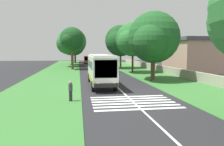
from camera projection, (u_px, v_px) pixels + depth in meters
name	position (u px, v px, depth m)	size (l,w,h in m)	color
ground	(129.00, 98.00, 19.90)	(160.00, 160.00, 0.00)	#262628
grass_verge_left	(53.00, 79.00, 33.44)	(120.00, 8.00, 0.04)	#387533
grass_verge_right	(158.00, 77.00, 35.87)	(120.00, 8.00, 0.04)	#387533
centre_line	(107.00, 78.00, 34.66)	(110.00, 0.16, 0.01)	silver
coach_bus	(100.00, 68.00, 26.93)	(11.16, 2.62, 3.73)	silver
zebra_crossing	(133.00, 102.00, 18.30)	(4.95, 6.80, 0.01)	silver
trailing_car_0	(112.00, 69.00, 44.08)	(4.30, 1.78, 1.43)	navy
trailing_car_1	(106.00, 66.00, 53.51)	(4.30, 1.78, 1.43)	navy
trailing_car_2	(103.00, 64.00, 58.84)	(4.30, 1.78, 1.43)	#145933
trailing_car_3	(100.00, 62.00, 68.21)	(4.30, 1.78, 1.43)	gray
trailing_minibus_0	(87.00, 59.00, 75.31)	(6.00, 2.14, 2.53)	#CC4C33
roadside_tree_left_0	(72.00, 43.00, 67.55)	(8.46, 7.09, 10.11)	#3D2D1E
roadside_tree_left_1	(75.00, 46.00, 78.57)	(7.25, 6.46, 9.05)	#3D2D1E
roadside_tree_left_2	(72.00, 40.00, 49.81)	(6.33, 5.24, 9.43)	brown
roadside_tree_left_3	(71.00, 42.00, 59.10)	(9.05, 7.69, 10.39)	#4C3826
roadside_tree_right_0	(132.00, 40.00, 42.61)	(7.71, 6.53, 9.59)	#3D2D1E
roadside_tree_right_2	(120.00, 42.00, 53.17)	(8.88, 7.56, 10.29)	brown
roadside_tree_right_3	(152.00, 39.00, 31.61)	(8.91, 7.26, 9.68)	brown
utility_pole	(152.00, 50.00, 30.56)	(0.24, 1.40, 8.20)	#473828
roadside_wall	(166.00, 70.00, 41.23)	(70.00, 0.40, 1.30)	#B2A893
roadside_building	(190.00, 55.00, 44.51)	(12.30, 7.77, 6.70)	tan
pedestrian	(71.00, 91.00, 18.42)	(0.34, 0.34, 1.69)	#26262D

